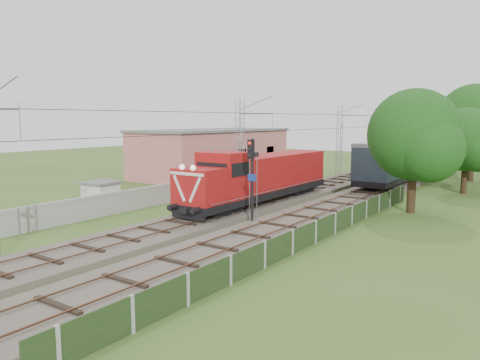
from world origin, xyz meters
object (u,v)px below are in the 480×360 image
Objects in this scene: relay_hut at (101,197)px; locomotive at (259,177)px; coach_rake at (453,145)px; signal_post at (251,166)px.

locomotive is at bearing 48.60° from relay_hut.
locomotive is 7.22× the size of relay_hut.
coach_rake is 50.24m from signal_post.
signal_post is (3.11, -5.75, 1.45)m from locomotive.
relay_hut is (-10.51, -2.64, -2.51)m from signal_post.
relay_hut is (-7.40, -8.39, -1.05)m from locomotive.
coach_rake is 13.45× the size of signal_post.
coach_rake is at bearing 76.79° from relay_hut.
coach_rake reaches higher than relay_hut.
signal_post reaches higher than coach_rake.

